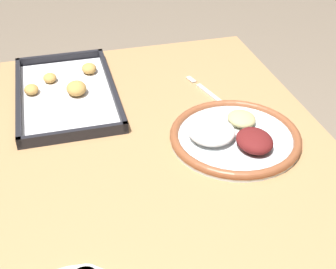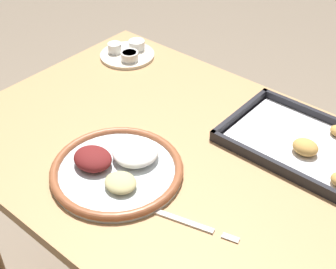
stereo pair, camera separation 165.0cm
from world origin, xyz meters
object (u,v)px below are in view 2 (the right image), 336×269
object	(u,v)px
dinner_plate	(117,168)
saucer_plate	(128,53)
fork	(180,220)
baking_tray	(314,149)

from	to	relation	value
dinner_plate	saucer_plate	distance (m)	0.53
fork	saucer_plate	size ratio (longest dim) A/B	1.30
fork	baking_tray	size ratio (longest dim) A/B	0.53
fork	saucer_plate	xyz separation A→B (m)	(-0.55, 0.42, 0.01)
dinner_plate	baking_tray	bearing A→B (deg)	48.91
saucer_plate	baking_tray	size ratio (longest dim) A/B	0.41
fork	saucer_plate	bearing A→B (deg)	127.65
saucer_plate	baking_tray	xyz separation A→B (m)	(0.66, -0.05, -0.00)
dinner_plate	saucer_plate	xyz separation A→B (m)	(-0.35, 0.40, 0.00)
dinner_plate	saucer_plate	bearing A→B (deg)	131.57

